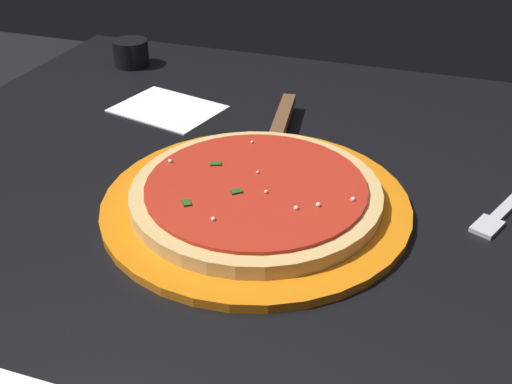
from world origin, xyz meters
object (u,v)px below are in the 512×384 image
(pizza, at_px, (256,192))
(fork, at_px, (511,202))
(cup_small_sauce, at_px, (131,53))
(pizza_server, at_px, (279,131))
(serving_plate, at_px, (256,204))
(napkin_loose_left, at_px, (168,109))

(pizza, relative_size, fork, 1.53)
(fork, bearing_deg, cup_small_sauce, 67.46)
(pizza_server, relative_size, cup_small_sauce, 3.74)
(pizza, distance_m, pizza_server, 0.16)
(cup_small_sauce, bearing_deg, pizza_server, -120.74)
(serving_plate, bearing_deg, cup_small_sauce, 44.65)
(pizza_server, xyz_separation_m, cup_small_sauce, (0.19, 0.33, 0.01))
(pizza_server, distance_m, cup_small_sauce, 0.38)
(pizza_server, relative_size, napkin_loose_left, 1.53)
(napkin_loose_left, bearing_deg, serving_plate, -134.53)
(pizza_server, bearing_deg, cup_small_sauce, 59.26)
(cup_small_sauce, height_order, fork, cup_small_sauce)
(serving_plate, distance_m, cup_small_sauce, 0.50)
(pizza, xyz_separation_m, fork, (0.10, -0.27, -0.02))
(serving_plate, height_order, napkin_loose_left, serving_plate)
(pizza, distance_m, fork, 0.28)
(pizza_server, height_order, napkin_loose_left, pizza_server)
(napkin_loose_left, bearing_deg, cup_small_sauce, 43.49)
(pizza, bearing_deg, pizza_server, 8.56)
(pizza_server, bearing_deg, napkin_loose_left, 76.33)
(serving_plate, bearing_deg, napkin_loose_left, 45.47)
(pizza, xyz_separation_m, cup_small_sauce, (0.35, 0.35, 0.00))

